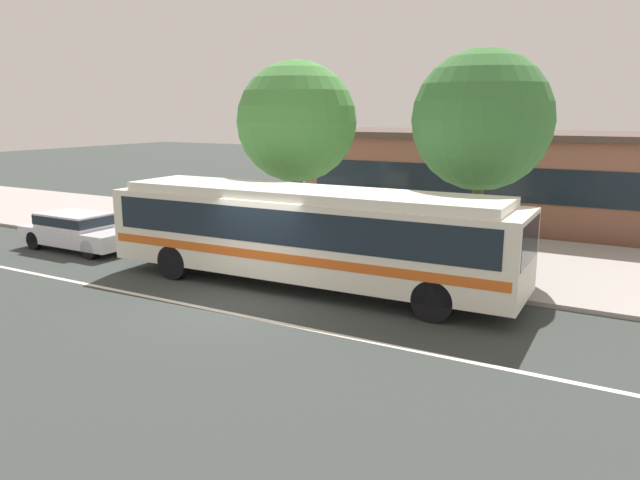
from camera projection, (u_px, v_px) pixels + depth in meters
The scene contains 11 objects.
ground_plane at pixel (242, 303), 15.44m from camera, with size 120.00×120.00×0.00m, color #343A38.
sidewalk_slab at pixel (367, 245), 21.73m from camera, with size 60.00×8.00×0.12m, color #A29A94.
lane_stripe_center at pixel (222, 311), 14.76m from camera, with size 56.00×0.16×0.01m, color silver.
transit_bus at pixel (306, 230), 16.53m from camera, with size 11.82×2.84×2.74m.
sedan_behind_bus at pixel (77, 229), 21.24m from camera, with size 4.35×1.80×1.29m.
pedestrian_waiting_near_sign at pixel (432, 246), 16.89m from camera, with size 0.41×0.41×1.67m.
pedestrian_walking_along_curb at pixel (504, 245), 16.72m from camera, with size 0.41×0.41×1.76m.
bus_stop_sign at pixel (443, 228), 16.33m from camera, with size 0.10×0.44×2.45m.
street_tree_near_stop at pixel (297, 122), 20.87m from camera, with size 4.14×4.14×6.37m.
street_tree_mid_block at pixel (482, 121), 17.49m from camera, with size 4.07×4.07×6.44m.
station_building at pixel (498, 177), 26.53m from camera, with size 16.23×6.81×3.91m.
Camera 1 is at (9.02, -11.85, 4.79)m, focal length 34.05 mm.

